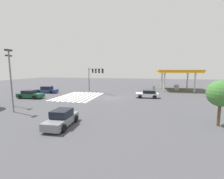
{
  "coord_description": "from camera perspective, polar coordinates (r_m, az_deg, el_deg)",
  "views": [
    {
      "loc": [
        26.87,
        6.23,
        5.2
      ],
      "look_at": [
        0.0,
        0.0,
        1.55
      ],
      "focal_mm": 24.0,
      "sensor_mm": 36.0,
      "label": 1
    }
  ],
  "objects": [
    {
      "name": "car_0",
      "position": [
        14.9,
        -18.61,
        -10.46
      ],
      "size": [
        4.2,
        2.12,
        1.54
      ],
      "rotation": [
        0.0,
        0.0,
        0.06
      ],
      "color": "gray",
      "rests_on": "ground_plane"
    },
    {
      "name": "gas_station_canopy",
      "position": [
        42.22,
        23.58,
        6.2
      ],
      "size": [
        9.83,
        9.83,
        5.17
      ],
      "color": "yellow",
      "rests_on": "ground_plane"
    },
    {
      "name": "tree_corner_b",
      "position": [
        16.84,
        36.11,
        -1.27
      ],
      "size": [
        2.41,
        2.41,
        4.28
      ],
      "color": "brown",
      "rests_on": "ground_plane"
    },
    {
      "name": "street_light_pole_b",
      "position": [
        25.39,
        -34.23,
        4.41
      ],
      "size": [
        0.8,
        0.36,
        7.23
      ],
      "color": "slate",
      "rests_on": "ground_plane"
    },
    {
      "name": "street_light_pole_a",
      "position": [
        21.78,
        -34.19,
        4.6
      ],
      "size": [
        0.8,
        0.36,
        7.59
      ],
      "color": "slate",
      "rests_on": "ground_plane"
    },
    {
      "name": "car_3",
      "position": [
        31.34,
        -28.73,
        -1.69
      ],
      "size": [
        2.24,
        4.72,
        1.47
      ],
      "rotation": [
        0.0,
        0.0,
        1.62
      ],
      "color": "#144728",
      "rests_on": "ground_plane"
    },
    {
      "name": "pedestrian",
      "position": [
        34.77,
        15.61,
        0.27
      ],
      "size": [
        0.41,
        0.41,
        1.74
      ],
      "rotation": [
        0.0,
        0.0,
        -0.8
      ],
      "color": "brown",
      "rests_on": "ground_plane"
    },
    {
      "name": "crosswalk_markings",
      "position": [
        30.26,
        -12.45,
        -2.53
      ],
      "size": [
        10.75,
        7.25,
        0.01
      ],
      "rotation": [
        0.0,
        0.0,
        1.57
      ],
      "color": "silver",
      "rests_on": "ground_plane"
    },
    {
      "name": "ground_plane",
      "position": [
        28.07,
        0.0,
        -3.15
      ],
      "size": [
        126.24,
        126.24,
        0.0
      ],
      "primitive_type": "plane",
      "color": "#47474C"
    },
    {
      "name": "car_2",
      "position": [
        28.81,
        13.39,
        -1.71
      ],
      "size": [
        2.39,
        4.28,
        1.41
      ],
      "rotation": [
        0.0,
        0.0,
        -1.51
      ],
      "color": "silver",
      "rests_on": "ground_plane"
    },
    {
      "name": "car_1",
      "position": [
        36.86,
        -23.59,
        -0.14
      ],
      "size": [
        2.2,
        4.91,
        1.5
      ],
      "rotation": [
        0.0,
        0.0,
        -1.5
      ],
      "color": "navy",
      "rests_on": "ground_plane"
    },
    {
      "name": "traffic_signal_mast",
      "position": [
        34.35,
        -6.83,
        6.04
      ],
      "size": [
        5.36,
        5.36,
        5.64
      ],
      "rotation": [
        0.0,
        0.0,
        0.79
      ],
      "color": "#47474C",
      "rests_on": "ground_plane"
    }
  ]
}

